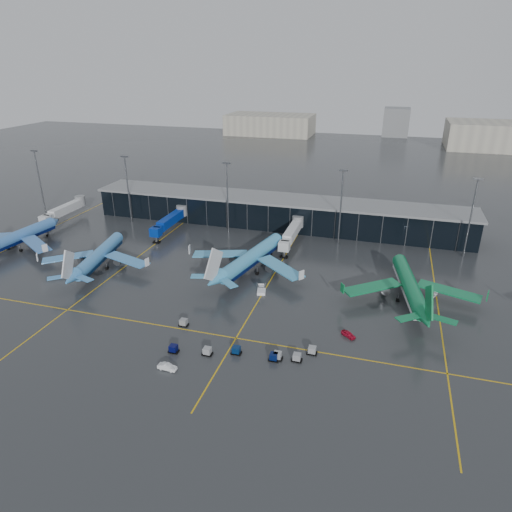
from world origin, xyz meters
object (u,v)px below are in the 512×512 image
(service_van_red, at_px, (348,334))
(airliner_aer_lingus, at_px, (411,276))
(airliner_arkefly, at_px, (98,248))
(service_van_white, at_px, (167,367))
(baggage_carts, at_px, (244,349))
(mobile_airstair, at_px, (261,290))
(airliner_klm_near, at_px, (252,249))
(airliner_klm_west, at_px, (16,230))

(service_van_red, bearing_deg, airliner_aer_lingus, 8.34)
(airliner_arkefly, bearing_deg, service_van_white, -53.62)
(airliner_arkefly, distance_m, baggage_carts, 63.12)
(baggage_carts, relative_size, mobile_airstair, 9.26)
(service_van_white, bearing_deg, airliner_aer_lingus, -43.40)
(airliner_klm_near, height_order, service_van_red, airliner_klm_near)
(airliner_arkefly, distance_m, mobile_airstair, 52.02)
(baggage_carts, height_order, mobile_airstair, mobile_airstair)
(airliner_aer_lingus, xyz_separation_m, service_van_red, (-13.12, -22.70, -5.83))
(airliner_klm_near, xyz_separation_m, mobile_airstair, (6.72, -13.23, -6.02))
(service_van_white, bearing_deg, service_van_red, -53.69)
(baggage_carts, distance_m, service_van_white, 16.65)
(baggage_carts, distance_m, mobile_airstair, 27.39)
(mobile_airstair, height_order, service_van_red, mobile_airstair)
(service_van_red, bearing_deg, mobile_airstair, 97.69)
(mobile_airstair, bearing_deg, airliner_aer_lingus, -1.07)
(airliner_klm_near, xyz_separation_m, service_van_red, (31.54, -27.96, -6.16))
(airliner_aer_lingus, bearing_deg, service_van_red, -129.94)
(airliner_aer_lingus, distance_m, mobile_airstair, 39.18)
(airliner_klm_west, xyz_separation_m, baggage_carts, (90.10, -34.67, -5.61))
(airliner_klm_west, distance_m, baggage_carts, 96.70)
(airliner_aer_lingus, height_order, baggage_carts, airliner_aer_lingus)
(airliner_arkefly, height_order, airliner_aer_lingus, airliner_aer_lingus)
(airliner_arkefly, distance_m, service_van_white, 58.38)
(airliner_arkefly, xyz_separation_m, airliner_aer_lingus, (89.62, 5.45, 0.35))
(baggage_carts, xyz_separation_m, service_van_red, (21.03, 12.40, -0.13))
(airliner_klm_near, relative_size, airliner_aer_lingus, 1.05)
(mobile_airstair, relative_size, service_van_white, 0.89)
(airliner_klm_near, xyz_separation_m, service_van_white, (-2.65, -50.56, -6.12))
(service_van_red, bearing_deg, airliner_klm_west, 117.04)
(mobile_airstair, bearing_deg, baggage_carts, -95.00)
(mobile_airstair, xyz_separation_m, service_van_red, (24.82, -14.73, -0.14))
(airliner_klm_near, relative_size, service_van_red, 12.00)
(mobile_airstair, bearing_deg, airliner_klm_west, 162.07)
(airliner_aer_lingus, height_order, mobile_airstair, airliner_aer_lingus)
(mobile_airstair, relative_size, service_van_red, 0.98)
(baggage_carts, distance_m, service_van_red, 24.42)
(service_van_white, bearing_deg, mobile_airstair, -11.25)
(airliner_klm_near, xyz_separation_m, airliner_aer_lingus, (44.66, -5.26, -0.33))
(airliner_arkefly, distance_m, airliner_klm_near, 46.23)
(baggage_carts, bearing_deg, service_van_red, 30.51)
(airliner_klm_west, bearing_deg, airliner_arkefly, -2.89)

